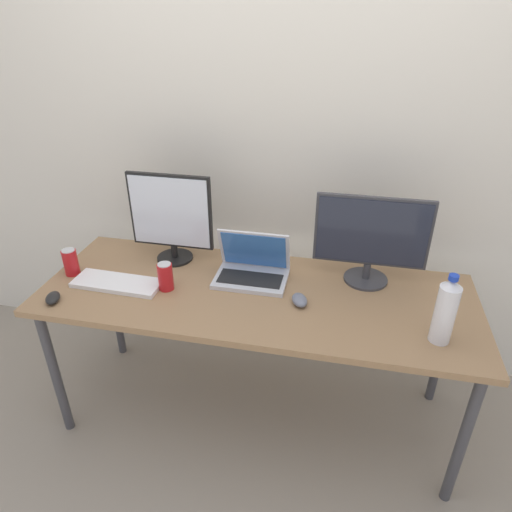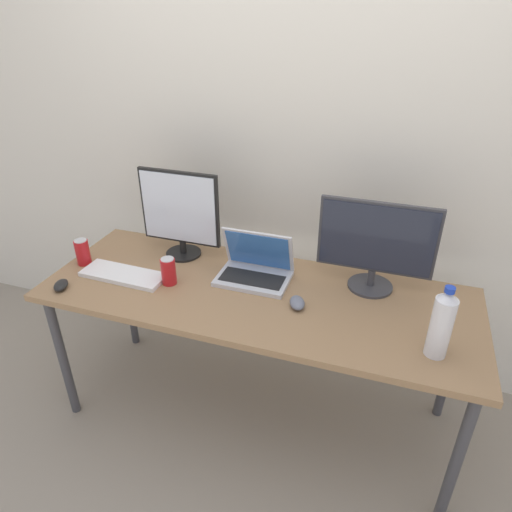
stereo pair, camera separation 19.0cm
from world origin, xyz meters
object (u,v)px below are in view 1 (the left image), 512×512
(mouse_by_keyboard, at_px, (300,300))
(soda_can_by_laptop, at_px, (165,276))
(monitor_left, at_px, (171,216))
(soda_can_near_keyboard, at_px, (71,262))
(keyboard_main, at_px, (117,283))
(work_desk, at_px, (256,303))
(monitor_center, at_px, (371,238))
(mouse_by_laptop, at_px, (53,298))
(water_bottle, at_px, (445,311))
(laptop_silver, at_px, (252,268))

(mouse_by_keyboard, relative_size, soda_can_by_laptop, 0.76)
(monitor_left, bearing_deg, soda_can_near_keyboard, -150.72)
(keyboard_main, relative_size, mouse_by_keyboard, 4.13)
(work_desk, xyz_separation_m, monitor_center, (0.47, 0.20, 0.28))
(mouse_by_laptop, bearing_deg, keyboard_main, 18.06)
(monitor_left, relative_size, soda_can_by_laptop, 3.45)
(soda_can_near_keyboard, bearing_deg, monitor_center, 9.65)
(keyboard_main, relative_size, water_bottle, 1.39)
(keyboard_main, xyz_separation_m, mouse_by_laptop, (-0.21, -0.17, 0.01))
(work_desk, height_order, monitor_left, monitor_left)
(monitor_center, xyz_separation_m, keyboard_main, (-1.09, -0.27, -0.21))
(laptop_silver, bearing_deg, water_bottle, -20.05)
(mouse_by_keyboard, xyz_separation_m, mouse_by_laptop, (-1.02, -0.20, -0.00))
(water_bottle, distance_m, soda_can_by_laptop, 1.14)
(keyboard_main, bearing_deg, mouse_by_laptop, -138.34)
(mouse_by_laptop, distance_m, soda_can_near_keyboard, 0.23)
(monitor_center, bearing_deg, laptop_silver, -170.41)
(monitor_center, height_order, laptop_silver, monitor_center)
(monitor_left, height_order, laptop_silver, monitor_left)
(monitor_center, distance_m, soda_can_by_laptop, 0.91)
(soda_can_near_keyboard, relative_size, soda_can_by_laptop, 1.00)
(work_desk, height_order, soda_can_near_keyboard, soda_can_near_keyboard)
(keyboard_main, bearing_deg, monitor_left, 60.72)
(soda_can_by_laptop, bearing_deg, monitor_center, 16.44)
(mouse_by_keyboard, bearing_deg, monitor_center, 20.77)
(monitor_left, relative_size, soda_can_near_keyboard, 3.45)
(work_desk, bearing_deg, water_bottle, -13.18)
(mouse_by_keyboard, bearing_deg, soda_can_by_laptop, 159.03)
(monitor_center, relative_size, keyboard_main, 1.24)
(mouse_by_keyboard, bearing_deg, work_desk, 144.30)
(monitor_center, height_order, soda_can_near_keyboard, monitor_center)
(soda_can_near_keyboard, bearing_deg, mouse_by_laptop, -79.37)
(water_bottle, bearing_deg, mouse_by_keyboard, 167.14)
(mouse_by_laptop, distance_m, water_bottle, 1.57)
(work_desk, relative_size, water_bottle, 6.63)
(monitor_left, bearing_deg, mouse_by_laptop, -129.60)
(soda_can_by_laptop, bearing_deg, monitor_left, 103.09)
(water_bottle, height_order, soda_can_near_keyboard, water_bottle)
(mouse_by_keyboard, bearing_deg, monitor_left, 137.14)
(work_desk, height_order, mouse_by_laptop, mouse_by_laptop)
(monitor_left, relative_size, monitor_center, 0.88)
(monitor_center, distance_m, soda_can_near_keyboard, 1.36)
(mouse_by_laptop, bearing_deg, monitor_center, -2.91)
(keyboard_main, bearing_deg, soda_can_by_laptop, 6.41)
(monitor_left, height_order, soda_can_near_keyboard, monitor_left)
(keyboard_main, distance_m, soda_can_by_laptop, 0.23)
(keyboard_main, height_order, water_bottle, water_bottle)
(work_desk, relative_size, keyboard_main, 4.76)
(mouse_by_keyboard, distance_m, mouse_by_laptop, 1.04)
(keyboard_main, distance_m, mouse_by_keyboard, 0.82)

